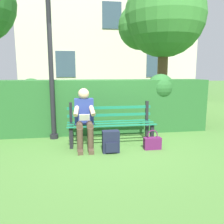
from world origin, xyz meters
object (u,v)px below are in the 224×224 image
lamp_post (50,48)px  park_bench (111,123)px  handbag (152,143)px  tree (160,19)px  backpack (111,142)px  person_seated (84,116)px

lamp_post → park_bench: bearing=156.8°
handbag → lamp_post: 2.92m
tree → backpack: bearing=58.0°
person_seated → backpack: size_ratio=2.82×
person_seated → lamp_post: size_ratio=0.35×
lamp_post → backpack: bearing=135.8°
park_bench → tree: size_ratio=0.40×
tree → handbag: size_ratio=11.75×
handbag → backpack: bearing=3.8°
tree → lamp_post: bearing=35.2°
backpack → park_bench: bearing=-98.6°
person_seated → lamp_post: lamp_post is taller
backpack → lamp_post: size_ratio=0.12×
park_bench → person_seated: 0.62m
park_bench → backpack: park_bench is taller
backpack → tree: bearing=-122.0°
lamp_post → person_seated: bearing=133.8°
person_seated → tree: 4.76m
park_bench → tree: bearing=-125.8°
tree → backpack: (2.15, 3.44, -2.99)m
person_seated → handbag: 1.45m
park_bench → backpack: (0.09, 0.58, -0.23)m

